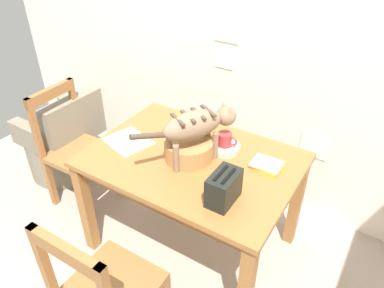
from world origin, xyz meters
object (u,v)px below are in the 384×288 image
(wooden_chair_far, at_px, (76,150))
(wicker_armchair, at_px, (64,145))
(toaster, at_px, (224,188))
(coffee_mug, at_px, (225,139))
(magazine, at_px, (128,141))
(wicker_basket, at_px, (189,149))
(dining_table, at_px, (192,169))
(cat, at_px, (197,126))
(book_stack, at_px, (267,165))
(saucer_bowl, at_px, (224,147))

(wooden_chair_far, height_order, wicker_armchair, wooden_chair_far)
(toaster, relative_size, wooden_chair_far, 0.21)
(coffee_mug, relative_size, wooden_chair_far, 0.14)
(magazine, bearing_deg, toaster, 4.10)
(toaster, bearing_deg, wicker_basket, 147.51)
(toaster, distance_m, wicker_armchair, 1.85)
(dining_table, distance_m, magazine, 0.46)
(cat, height_order, toaster, cat)
(wicker_basket, xyz_separation_m, wooden_chair_far, (-0.99, -0.05, -0.35))
(coffee_mug, distance_m, book_stack, 0.30)
(wicker_basket, relative_size, wooden_chair_far, 0.31)
(coffee_mug, bearing_deg, book_stack, -5.17)
(dining_table, distance_m, book_stack, 0.46)
(wicker_armchair, bearing_deg, toaster, -100.17)
(coffee_mug, bearing_deg, cat, -119.11)
(magazine, height_order, wicker_armchair, wicker_armchair)
(magazine, height_order, book_stack, book_stack)
(coffee_mug, bearing_deg, dining_table, -126.12)
(dining_table, height_order, coffee_mug, coffee_mug)
(cat, relative_size, toaster, 2.99)
(book_stack, xyz_separation_m, toaster, (-0.08, -0.38, 0.07))
(saucer_bowl, bearing_deg, magazine, -156.58)
(dining_table, bearing_deg, wicker_armchair, 174.98)
(magazine, distance_m, wicker_basket, 0.43)
(dining_table, distance_m, wicker_basket, 0.15)
(cat, bearing_deg, dining_table, -148.60)
(toaster, relative_size, wicker_armchair, 0.26)
(saucer_bowl, height_order, wooden_chair_far, wooden_chair_far)
(book_stack, distance_m, wicker_basket, 0.47)
(book_stack, relative_size, wooden_chair_far, 0.19)
(book_stack, bearing_deg, cat, -158.92)
(book_stack, height_order, toaster, toaster)
(cat, height_order, wicker_basket, cat)
(wooden_chair_far, bearing_deg, wicker_basket, 91.51)
(toaster, height_order, wooden_chair_far, wooden_chair_far)
(wooden_chair_far, bearing_deg, wicker_armchair, -115.70)
(saucer_bowl, distance_m, wooden_chair_far, 1.20)
(wicker_armchair, bearing_deg, magazine, -99.99)
(cat, relative_size, wicker_armchair, 0.77)
(coffee_mug, xyz_separation_m, book_stack, (0.29, -0.03, -0.06))
(saucer_bowl, bearing_deg, dining_table, -125.39)
(cat, distance_m, magazine, 0.53)
(magazine, height_order, wooden_chair_far, wooden_chair_far)
(wooden_chair_far, relative_size, wicker_armchair, 1.21)
(wooden_chair_far, distance_m, wicker_armchair, 0.46)
(toaster, bearing_deg, cat, 142.46)
(magazine, bearing_deg, saucer_bowl, 39.35)
(book_stack, xyz_separation_m, wicker_basket, (-0.44, -0.16, 0.04))
(saucer_bowl, height_order, toaster, toaster)
(saucer_bowl, xyz_separation_m, wooden_chair_far, (-1.14, -0.23, -0.31))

